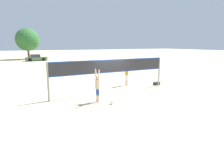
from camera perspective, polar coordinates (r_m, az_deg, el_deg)
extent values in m
plane|color=beige|center=(12.58, 0.00, -5.84)|extent=(200.00, 200.00, 0.00)
cylinder|color=gray|center=(11.12, -20.17, -2.27)|extent=(0.12, 0.12, 2.36)
cylinder|color=gray|center=(14.71, 15.10, 0.81)|extent=(0.12, 0.12, 2.36)
cube|color=#2D2D33|center=(12.21, 0.00, 2.79)|extent=(8.45, 0.02, 0.92)
cube|color=#1E4CB2|center=(12.16, 0.00, 4.80)|extent=(8.45, 0.03, 0.06)
cube|color=#1E4CB2|center=(12.27, 0.00, 0.79)|extent=(8.45, 0.03, 0.06)
cylinder|color=beige|center=(10.41, -4.50, -7.95)|extent=(0.11, 0.11, 0.44)
cylinder|color=#1E47A5|center=(10.30, -4.53, -5.81)|extent=(0.12, 0.12, 0.36)
cylinder|color=beige|center=(10.59, -4.91, -7.65)|extent=(0.11, 0.11, 0.44)
cylinder|color=#1E47A5|center=(10.48, -4.94, -5.55)|extent=(0.12, 0.12, 0.36)
cylinder|color=beige|center=(10.27, -4.78, -3.17)|extent=(0.28, 0.28, 0.57)
sphere|color=beige|center=(10.19, -4.81, -1.00)|extent=(0.22, 0.22, 0.22)
cylinder|color=beige|center=(9.95, -4.32, -0.26)|extent=(0.08, 0.21, 0.64)
cylinder|color=beige|center=(10.38, -5.30, 0.15)|extent=(0.08, 0.21, 0.64)
cylinder|color=beige|center=(14.71, 4.56, -2.56)|extent=(0.11, 0.11, 0.51)
cylinder|color=white|center=(14.62, 4.59, -0.79)|extent=(0.12, 0.12, 0.41)
cylinder|color=beige|center=(14.54, 4.97, -2.70)|extent=(0.11, 0.11, 0.51)
cylinder|color=white|center=(14.45, 5.00, -0.92)|extent=(0.12, 0.12, 0.41)
cylinder|color=orange|center=(14.45, 4.82, 1.23)|extent=(0.28, 0.28, 0.65)
sphere|color=beige|center=(14.39, 4.85, 3.01)|extent=(0.25, 0.25, 0.25)
cylinder|color=beige|center=(14.57, 4.35, 3.90)|extent=(0.08, 0.23, 0.73)
cylinder|color=beige|center=(14.15, 5.38, 3.71)|extent=(0.08, 0.23, 0.73)
sphere|color=silver|center=(10.15, -0.05, -9.09)|extent=(0.21, 0.21, 0.21)
cube|color=#2D2D33|center=(15.33, 14.38, -2.84)|extent=(0.50, 0.34, 0.24)
cube|color=#4C6B4C|center=(39.84, -23.51, 4.75)|extent=(4.31, 2.11, 0.65)
cube|color=#2D333D|center=(39.77, -23.87, 5.61)|extent=(2.02, 1.76, 0.58)
cylinder|color=black|center=(40.87, -21.89, 4.77)|extent=(0.66, 0.28, 0.64)
cylinder|color=black|center=(39.26, -21.45, 4.62)|extent=(0.66, 0.28, 0.64)
cylinder|color=black|center=(40.49, -25.48, 4.49)|extent=(0.66, 0.28, 0.64)
cylinder|color=black|center=(38.87, -25.19, 4.32)|extent=(0.66, 0.28, 0.64)
cylinder|color=#4C3823|center=(45.21, -25.61, 6.49)|extent=(0.44, 0.44, 3.08)
sphere|color=#2D662D|center=(45.19, -25.89, 10.23)|extent=(5.15, 5.15, 5.15)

